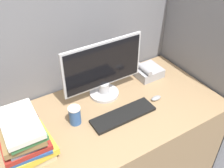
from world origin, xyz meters
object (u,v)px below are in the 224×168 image
keyboard (123,115)px  mouse (156,98)px  monitor (103,71)px  coffee_cup (75,115)px  book_stack (24,137)px  desk_telephone (147,71)px

keyboard → mouse: mouse is taller
monitor → coffee_cup: bearing=-152.8°
mouse → book_stack: (-0.86, 0.02, 0.10)m
mouse → monitor: bearing=138.8°
keyboard → coffee_cup: 0.30m
keyboard → mouse: size_ratio=5.54×
keyboard → mouse: 0.28m
monitor → coffee_cup: (-0.28, -0.15, -0.13)m
book_stack → monitor: bearing=19.7°
keyboard → book_stack: book_stack is taller
monitor → keyboard: size_ratio=1.35×
coffee_cup → book_stack: 0.32m
mouse → desk_telephone: size_ratio=0.40×
monitor → keyboard: (-0.01, -0.25, -0.18)m
monitor → book_stack: monitor is taller
mouse → book_stack: 0.87m
keyboard → book_stack: (-0.59, 0.04, 0.11)m
keyboard → coffee_cup: size_ratio=3.52×
mouse → coffee_cup: coffee_cup is taller
mouse → keyboard: bearing=-176.3°
monitor → desk_telephone: 0.42m
keyboard → book_stack: bearing=176.3°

